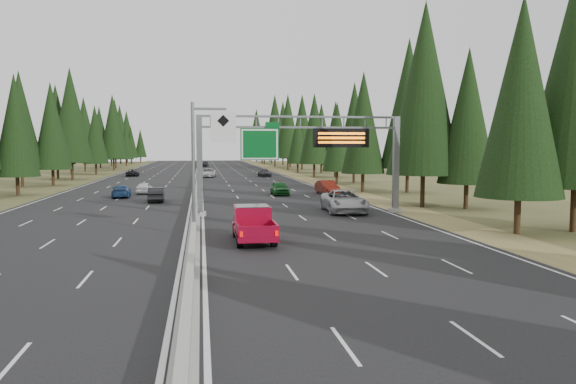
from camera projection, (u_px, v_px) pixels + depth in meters
name	position (u px, v px, depth m)	size (l,w,h in m)	color
road	(198.00, 181.00, 87.93)	(32.00, 260.00, 0.08)	black
shoulder_right	(310.00, 180.00, 90.65)	(3.60, 260.00, 0.06)	olive
shoulder_left	(80.00, 182.00, 85.20)	(3.60, 260.00, 0.06)	#3F411E
median_barrier	(198.00, 179.00, 87.90)	(0.70, 260.00, 0.85)	gray
sign_gantry	(309.00, 149.00, 44.43)	(16.75, 0.98, 7.80)	slate
hov_sign_pole	(203.00, 159.00, 33.44)	(2.80, 0.50, 8.00)	slate
tree_row_right	(352.00, 118.00, 80.85)	(11.99, 241.89, 18.96)	black
tree_row_left	(23.00, 116.00, 72.82)	(11.91, 240.99, 18.65)	black
silver_minivan	(344.00, 201.00, 45.90)	(3.05, 6.61, 1.84)	#B0B1B5
red_pickup	(253.00, 221.00, 32.13)	(2.15, 6.01, 1.96)	black
car_ahead_green	(280.00, 188.00, 62.33)	(1.78, 4.42, 1.51)	#13561C
car_ahead_dkred	(327.00, 187.00, 63.21)	(1.64, 4.70, 1.55)	#5E160D
car_ahead_dkgrey	(264.00, 173.00, 100.02)	(1.86, 4.57, 1.33)	black
car_ahead_white	(208.00, 173.00, 98.19)	(2.52, 5.46, 1.52)	#B3B3B3
car_ahead_far	(205.00, 164.00, 148.24)	(1.86, 4.62, 1.57)	black
car_onc_near	(156.00, 195.00, 54.70)	(1.48, 4.24, 1.40)	black
car_onc_blue	(121.00, 191.00, 59.24)	(1.84, 4.53, 1.31)	navy
car_onc_white	(145.00, 188.00, 63.92)	(1.54, 3.84, 1.31)	silver
car_onc_far	(133.00, 173.00, 101.53)	(2.11, 4.58, 1.27)	black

